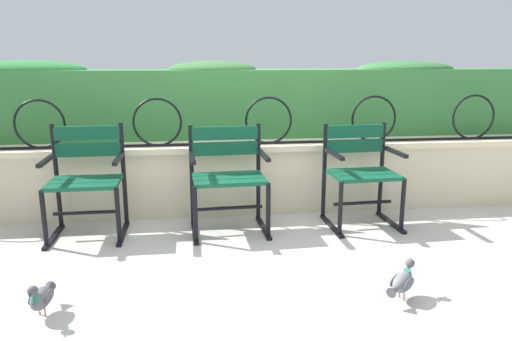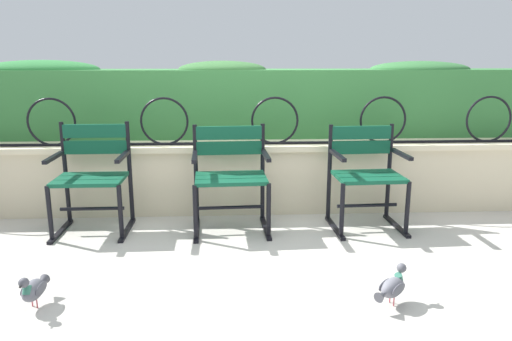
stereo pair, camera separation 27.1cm
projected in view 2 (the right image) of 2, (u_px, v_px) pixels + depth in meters
The scene contains 9 objects.
ground_plane at pixel (257, 246), 3.62m from camera, with size 60.00×60.00×0.00m, color #BCB7AD.
stone_wall at pixel (252, 176), 4.43m from camera, with size 6.82×0.41×0.62m.
iron_arch_fence at pixel (225, 124), 4.23m from camera, with size 6.29×0.02×0.42m.
hedge_row at pixel (246, 100), 4.72m from camera, with size 6.68×0.56×0.73m.
park_chair_left at pixel (92, 174), 3.88m from camera, with size 0.57×0.52×0.86m.
park_chair_centre at pixel (230, 174), 3.91m from camera, with size 0.63×0.55×0.84m.
park_chair_right at pixel (366, 173), 3.96m from camera, with size 0.59×0.55×0.83m.
pigeon_near_chairs at pixel (33, 289), 2.72m from camera, with size 0.11×0.29×0.22m.
pigeon_far_side at pixel (392, 287), 2.74m from camera, with size 0.24×0.23×0.22m.
Camera 2 is at (-0.18, -3.39, 1.38)m, focal length 33.97 mm.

